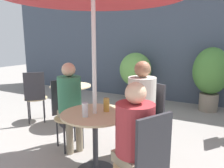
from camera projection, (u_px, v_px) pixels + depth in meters
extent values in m
cube|color=#3D4756|center=(172.00, 39.00, 5.18)|extent=(10.00, 0.06, 3.00)
cylinder|color=#2D2D33|center=(95.00, 144.00, 2.42)|extent=(0.06, 0.06, 0.67)
cylinder|color=#CCB284|center=(95.00, 114.00, 2.35)|extent=(0.74, 0.74, 0.02)
cylinder|color=#2D2D33|center=(72.00, 123.00, 3.94)|extent=(0.45, 0.45, 0.01)
cylinder|color=#2D2D33|center=(71.00, 105.00, 3.87)|extent=(0.06, 0.06, 0.67)
cylinder|color=#CCB284|center=(71.00, 86.00, 3.81)|extent=(0.71, 0.71, 0.02)
cylinder|color=tan|center=(137.00, 167.00, 1.83)|extent=(0.41, 0.41, 0.02)
cube|color=#2D2D33|center=(154.00, 147.00, 1.63)|extent=(0.19, 0.32, 0.49)
cylinder|color=tan|center=(143.00, 123.00, 2.80)|extent=(0.41, 0.41, 0.02)
cylinder|color=#2D2D33|center=(158.00, 140.00, 2.81)|extent=(0.02, 0.02, 0.43)
cylinder|color=#2D2D33|center=(144.00, 133.00, 3.02)|extent=(0.02, 0.02, 0.43)
cylinder|color=#2D2D33|center=(142.00, 146.00, 2.66)|extent=(0.02, 0.02, 0.43)
cylinder|color=#2D2D33|center=(129.00, 138.00, 2.88)|extent=(0.02, 0.02, 0.43)
cube|color=#2D2D33|center=(154.00, 101.00, 2.85)|extent=(0.32, 0.19, 0.49)
cylinder|color=tan|center=(69.00, 118.00, 2.98)|extent=(0.41, 0.41, 0.02)
cylinder|color=#2D2D33|center=(75.00, 128.00, 3.21)|extent=(0.02, 0.02, 0.43)
cylinder|color=#2D2D33|center=(57.00, 132.00, 3.06)|extent=(0.02, 0.02, 0.43)
cylinder|color=#2D2D33|center=(83.00, 134.00, 2.99)|extent=(0.02, 0.02, 0.43)
cylinder|color=#2D2D33|center=(64.00, 139.00, 2.85)|extent=(0.02, 0.02, 0.43)
cube|color=#2D2D33|center=(63.00, 97.00, 3.08)|extent=(0.19, 0.32, 0.49)
cylinder|color=tan|center=(36.00, 98.00, 4.00)|extent=(0.41, 0.41, 0.02)
cylinder|color=#2D2D33|center=(29.00, 113.00, 3.88)|extent=(0.02, 0.02, 0.43)
cylinder|color=#2D2D33|center=(44.00, 111.00, 3.95)|extent=(0.02, 0.02, 0.43)
cylinder|color=#2D2D33|center=(30.00, 108.00, 4.13)|extent=(0.02, 0.02, 0.43)
cylinder|color=#2D2D33|center=(44.00, 107.00, 4.20)|extent=(0.02, 0.02, 0.43)
cube|color=#2D2D33|center=(34.00, 86.00, 3.78)|extent=(0.27, 0.26, 0.49)
cube|color=gray|center=(134.00, 158.00, 1.85)|extent=(0.40, 0.39, 0.10)
cylinder|color=#9E2D33|center=(135.00, 129.00, 1.80)|extent=(0.32, 0.32, 0.43)
sphere|color=#DBAD89|center=(136.00, 93.00, 1.74)|extent=(0.18, 0.18, 0.18)
cylinder|color=#42475B|center=(129.00, 140.00, 2.81)|extent=(0.10, 0.10, 0.42)
cylinder|color=#42475B|center=(137.00, 145.00, 2.68)|extent=(0.10, 0.10, 0.42)
cube|color=#42475B|center=(141.00, 119.00, 2.76)|extent=(0.41, 0.43, 0.10)
cylinder|color=beige|center=(142.00, 97.00, 2.70)|extent=(0.35, 0.35, 0.49)
sphere|color=#9E7051|center=(143.00, 69.00, 2.64)|extent=(0.20, 0.20, 0.20)
cylinder|color=gray|center=(70.00, 138.00, 2.86)|extent=(0.09, 0.09, 0.42)
cylinder|color=gray|center=(79.00, 136.00, 2.94)|extent=(0.09, 0.09, 0.42)
cube|color=gray|center=(70.00, 115.00, 2.94)|extent=(0.38, 0.37, 0.09)
cylinder|color=#337551|center=(69.00, 94.00, 2.89)|extent=(0.31, 0.31, 0.48)
sphere|color=#DBAD89|center=(69.00, 70.00, 2.82)|extent=(0.18, 0.18, 0.18)
cylinder|color=#B28433|center=(106.00, 105.00, 2.40)|extent=(0.06, 0.06, 0.15)
cylinder|color=silver|center=(85.00, 110.00, 2.23)|extent=(0.06, 0.06, 0.15)
cylinder|color=#93664C|center=(135.00, 93.00, 5.42)|extent=(0.42, 0.42, 0.38)
ellipsoid|color=#609947|center=(135.00, 69.00, 5.30)|extent=(0.77, 0.77, 0.81)
cylinder|color=slate|center=(208.00, 102.00, 4.65)|extent=(0.38, 0.38, 0.37)
ellipsoid|color=#427533|center=(211.00, 71.00, 4.51)|extent=(0.74, 0.74, 0.97)
cylinder|color=silver|center=(94.00, 79.00, 2.28)|extent=(0.04, 0.04, 2.15)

